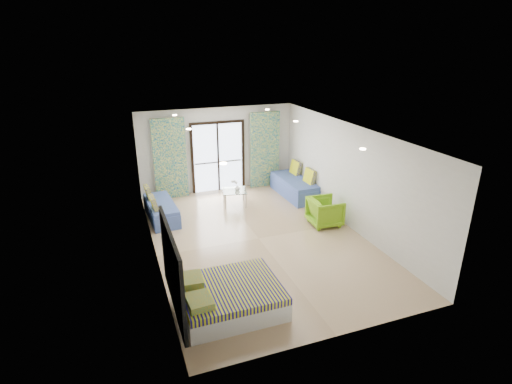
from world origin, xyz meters
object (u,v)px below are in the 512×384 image
object	(u,v)px
bed	(230,297)
coffee_table	(235,192)
daybed_right	(295,186)
armchair	(325,210)
daybed_left	(161,210)

from	to	relation	value
bed	coffee_table	xyz separation A→B (m)	(1.58, 4.75, 0.15)
daybed_right	armchair	size ratio (longest dim) A/B	2.49
coffee_table	armchair	size ratio (longest dim) A/B	1.01
bed	daybed_left	distance (m)	4.52
bed	daybed_left	world-z (taller)	daybed_left
daybed_right	coffee_table	size ratio (longest dim) A/B	2.48
daybed_left	daybed_right	world-z (taller)	daybed_right
bed	armchair	bearing A→B (deg)	37.16
daybed_left	coffee_table	world-z (taller)	daybed_left
daybed_left	coffee_table	distance (m)	2.24
daybed_left	daybed_right	xyz separation A→B (m)	(4.23, 0.34, 0.04)
bed	armchair	xyz separation A→B (m)	(3.42, 2.60, 0.15)
coffee_table	armchair	bearing A→B (deg)	-49.34
coffee_table	armchair	world-z (taller)	armchair
bed	coffee_table	bearing A→B (deg)	71.65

